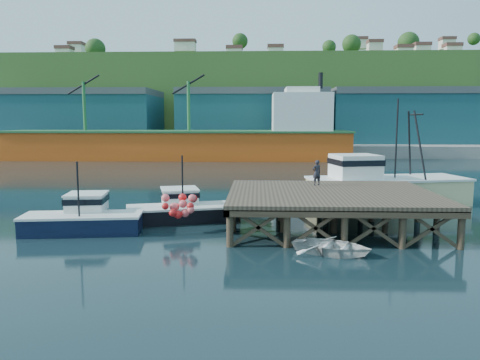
{
  "coord_description": "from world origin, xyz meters",
  "views": [
    {
      "loc": [
        1.19,
        -27.56,
        6.33
      ],
      "look_at": [
        0.05,
        2.0,
        2.53
      ],
      "focal_mm": 35.0,
      "sensor_mm": 36.0,
      "label": 1
    }
  ],
  "objects_px": {
    "boat_black": "(181,208)",
    "dockworker": "(317,173)",
    "boat_navy": "(84,217)",
    "trawler": "(384,183)",
    "dinghy": "(332,246)"
  },
  "relations": [
    {
      "from": "dockworker",
      "to": "boat_navy",
      "type": "bearing_deg",
      "value": -5.27
    },
    {
      "from": "trawler",
      "to": "dockworker",
      "type": "bearing_deg",
      "value": -150.18
    },
    {
      "from": "trawler",
      "to": "dockworker",
      "type": "distance_m",
      "value": 7.78
    },
    {
      "from": "boat_black",
      "to": "trawler",
      "type": "distance_m",
      "value": 15.77
    },
    {
      "from": "dinghy",
      "to": "dockworker",
      "type": "distance_m",
      "value": 8.89
    },
    {
      "from": "boat_black",
      "to": "dockworker",
      "type": "xyz_separation_m",
      "value": [
        8.67,
        1.29,
        2.17
      ]
    },
    {
      "from": "boat_black",
      "to": "dinghy",
      "type": "bearing_deg",
      "value": -56.17
    },
    {
      "from": "trawler",
      "to": "boat_black",
      "type": "bearing_deg",
      "value": -167.95
    },
    {
      "from": "dinghy",
      "to": "dockworker",
      "type": "bearing_deg",
      "value": 24.83
    },
    {
      "from": "boat_navy",
      "to": "trawler",
      "type": "relative_size",
      "value": 0.55
    },
    {
      "from": "trawler",
      "to": "boat_navy",
      "type": "bearing_deg",
      "value": -165.56
    },
    {
      "from": "boat_navy",
      "to": "trawler",
      "type": "bearing_deg",
      "value": 19.19
    },
    {
      "from": "boat_black",
      "to": "dockworker",
      "type": "height_order",
      "value": "boat_black"
    },
    {
      "from": "boat_black",
      "to": "trawler",
      "type": "height_order",
      "value": "trawler"
    },
    {
      "from": "dinghy",
      "to": "boat_navy",
      "type": "bearing_deg",
      "value": 100.2
    }
  ]
}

